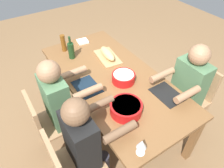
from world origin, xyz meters
The scene contains 18 objects.
ground_plane centered at (0.00, 0.00, 0.00)m, with size 8.00×8.00×0.00m, color brown.
dining_table centered at (0.00, 0.00, 0.66)m, with size 1.96×0.95×0.74m.
chair_near_center centered at (0.00, -0.80, 0.48)m, with size 0.40×0.40×0.85m.
diner_near_center centered at (0.00, -0.61, 0.70)m, with size 0.41×0.53×1.20m.
chair_far_right centered at (0.54, 0.80, 0.48)m, with size 0.40×0.40×0.85m.
diner_far_right centered at (0.54, 0.61, 0.70)m, with size 0.41×0.53×1.20m.
chair_near_right centered at (0.54, -0.80, 0.48)m, with size 0.40×0.40×0.85m.
diner_near_right centered at (0.54, -0.61, 0.70)m, with size 0.41×0.53×1.20m.
serving_bowl_pasta centered at (0.13, 0.06, 0.79)m, with size 0.25×0.25×0.10m.
serving_bowl_fruit centered at (0.50, -0.17, 0.80)m, with size 0.30×0.30×0.10m.
cutting_board centered at (-0.33, 0.15, 0.75)m, with size 0.40×0.22×0.02m, color tan.
bread_loaf centered at (-0.33, 0.15, 0.81)m, with size 0.32×0.11×0.09m, color tan.
wine_bottle centered at (-0.58, -0.22, 0.85)m, with size 0.08×0.08×0.29m.
beer_bottle centered at (-0.78, -0.23, 0.85)m, with size 0.06×0.06×0.22m, color brown.
wine_glass centered at (0.89, -0.32, 0.86)m, with size 0.08×0.08×0.17m.
placemat_near_center centered at (0.00, -0.31, 0.74)m, with size 0.32×0.23×0.01m, color #142333.
placemat_far_right centered at (0.54, 0.31, 0.74)m, with size 0.32×0.23×0.01m, color black.
napkin_stack centered at (-0.84, 0.06, 0.75)m, with size 0.14×0.14×0.02m, color white.
Camera 1 is at (1.47, -0.95, 2.21)m, focal length 32.91 mm.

